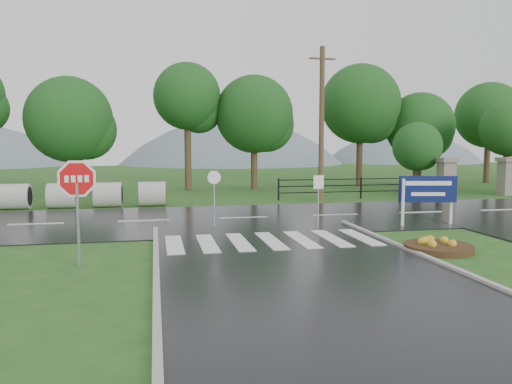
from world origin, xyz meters
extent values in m
plane|color=#23501A|center=(0.00, 0.00, 0.00)|extent=(120.00, 120.00, 0.00)
cube|color=black|center=(0.00, 10.00, 0.00)|extent=(90.00, 8.00, 0.04)
cube|color=silver|center=(-3.00, 5.00, 0.06)|extent=(0.50, 2.80, 0.02)
cube|color=silver|center=(-2.00, 5.00, 0.06)|extent=(0.50, 2.80, 0.02)
cube|color=silver|center=(-1.00, 5.00, 0.06)|extent=(0.50, 2.80, 0.02)
cube|color=silver|center=(0.00, 5.00, 0.06)|extent=(0.50, 2.80, 0.02)
cube|color=silver|center=(1.00, 5.00, 0.06)|extent=(0.50, 2.80, 0.02)
cube|color=silver|center=(2.00, 5.00, 0.06)|extent=(0.50, 2.80, 0.02)
cube|color=silver|center=(3.00, 5.00, 0.06)|extent=(0.50, 2.80, 0.02)
cube|color=gray|center=(13.00, 16.00, 1.00)|extent=(0.80, 0.80, 2.00)
cube|color=#6B6659|center=(13.00, 16.00, 2.12)|extent=(1.00, 1.00, 0.24)
cube|color=gray|center=(17.00, 16.00, 1.00)|extent=(0.80, 0.80, 2.00)
cube|color=#6B6659|center=(17.00, 16.00, 2.12)|extent=(1.00, 1.00, 0.24)
cube|color=black|center=(7.75, 16.00, 0.40)|extent=(9.50, 0.05, 0.05)
cube|color=black|center=(7.75, 16.00, 0.75)|extent=(9.50, 0.05, 0.05)
cube|color=black|center=(7.75, 16.00, 1.10)|extent=(9.50, 0.05, 0.05)
cube|color=black|center=(3.00, 16.00, 0.60)|extent=(0.08, 0.08, 1.20)
cube|color=black|center=(12.50, 16.00, 0.60)|extent=(0.08, 0.08, 1.20)
sphere|color=slate|center=(8.00, 65.00, -17.28)|extent=(48.00, 48.00, 48.00)
sphere|color=slate|center=(36.00, 65.00, -12.96)|extent=(36.00, 36.00, 36.00)
cylinder|color=#9E9B93|center=(-9.99, 15.00, 0.60)|extent=(1.30, 1.20, 1.20)
cylinder|color=#9E9B93|center=(-7.89, 15.00, 0.60)|extent=(1.30, 1.20, 1.20)
cylinder|color=#9E9B93|center=(-5.79, 15.00, 0.60)|extent=(1.30, 1.20, 1.20)
cylinder|color=#9E9B93|center=(-3.69, 15.00, 0.60)|extent=(1.30, 1.20, 1.20)
cube|color=#939399|center=(-5.44, 2.94, 1.06)|extent=(0.06, 0.06, 2.12)
cylinder|color=white|center=(-5.44, 2.95, 2.23)|extent=(1.28, 0.04, 1.28)
cylinder|color=red|center=(-5.44, 2.94, 2.23)|extent=(1.11, 0.05, 1.11)
cube|color=silver|center=(5.42, 6.80, 0.90)|extent=(0.11, 0.11, 1.80)
cube|color=silver|center=(7.40, 6.80, 0.90)|extent=(0.11, 0.11, 1.80)
cube|color=#0B1449|center=(6.41, 6.80, 1.39)|extent=(2.13, 0.49, 0.99)
cube|color=white|center=(6.41, 6.76, 1.62)|extent=(1.68, 0.35, 0.16)
cube|color=white|center=(6.41, 6.76, 1.21)|extent=(1.24, 0.26, 0.13)
cylinder|color=#332111|center=(4.45, 2.82, 0.10)|extent=(1.95, 1.95, 0.19)
cube|color=#939399|center=(2.54, 7.97, 0.88)|extent=(0.04, 0.04, 1.77)
cube|color=white|center=(2.54, 7.95, 1.63)|extent=(0.42, 0.08, 0.51)
cylinder|color=#939399|center=(-1.41, 8.19, 0.97)|extent=(0.06, 0.06, 1.95)
cylinder|color=white|center=(-1.41, 8.17, 1.85)|extent=(0.49, 0.05, 0.49)
cylinder|color=#473523|center=(5.21, 15.50, 4.07)|extent=(0.27, 0.27, 8.14)
cube|color=brown|center=(5.21, 15.50, 7.51)|extent=(1.45, 0.15, 0.09)
cylinder|color=#3D2B1C|center=(11.96, 17.50, 1.20)|extent=(0.40, 0.40, 2.41)
sphere|color=#144216|center=(11.96, 17.50, 2.89)|extent=(2.94, 2.94, 2.94)
cylinder|color=#3D2B1C|center=(18.11, 17.50, 1.67)|extent=(0.48, 0.48, 3.33)
sphere|color=#144216|center=(18.11, 17.50, 4.00)|extent=(3.42, 3.42, 3.42)
camera|label=1|loc=(-3.53, -10.01, 3.12)|focal=35.00mm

